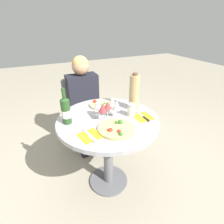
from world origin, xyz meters
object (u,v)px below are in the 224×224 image
at_px(dining_table, 108,133).
at_px(chair_behind_diner, 83,113).
at_px(seated_diner, 85,110).
at_px(pizza_large, 116,128).
at_px(wine_bottle, 66,110).
at_px(tall_carafe, 134,92).

xyz_separation_m(dining_table, chair_behind_diner, (-0.00, 0.82, -0.20)).
height_order(seated_diner, pizza_large, seated_diner).
bearing_deg(pizza_large, wine_bottle, 140.14).
height_order(wine_bottle, tall_carafe, tall_carafe).
relative_size(seated_diner, pizza_large, 4.07).
bearing_deg(seated_diner, dining_table, 90.37).
distance_m(seated_diner, wine_bottle, 0.77).
relative_size(chair_behind_diner, tall_carafe, 2.51).
relative_size(dining_table, seated_diner, 0.75).
height_order(chair_behind_diner, seated_diner, seated_diner).
height_order(seated_diner, wine_bottle, seated_diner).
distance_m(dining_table, tall_carafe, 0.44).
xyz_separation_m(dining_table, pizza_large, (-0.01, -0.19, 0.16)).
relative_size(dining_table, chair_behind_diner, 1.01).
xyz_separation_m(pizza_large, wine_bottle, (-0.32, 0.27, 0.10)).
distance_m(dining_table, seated_diner, 0.69).
xyz_separation_m(dining_table, tall_carafe, (0.29, 0.07, 0.32)).
height_order(seated_diner, tall_carafe, seated_diner).
bearing_deg(seated_diner, chair_behind_diner, -90.00).
bearing_deg(chair_behind_diner, dining_table, 90.31).
xyz_separation_m(seated_diner, wine_bottle, (-0.32, -0.61, 0.35)).
distance_m(dining_table, chair_behind_diner, 0.84).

